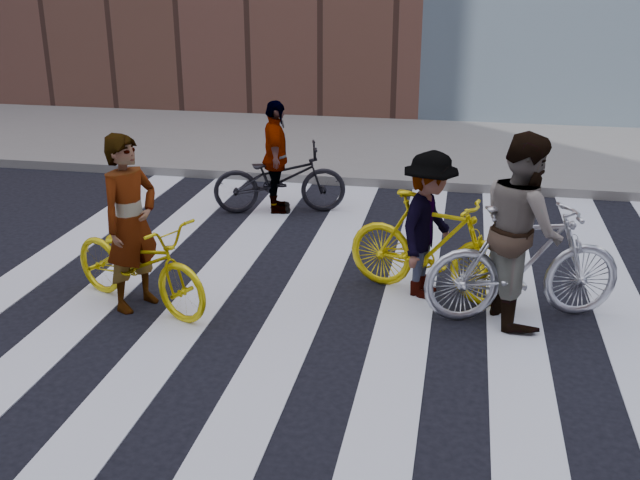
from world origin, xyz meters
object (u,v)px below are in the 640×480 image
(bike_silver_mid, at_px, (524,263))
(rider_right, at_px, (428,225))
(bike_yellow_right, at_px, (432,246))
(rider_rear, at_px, (276,158))
(rider_left, at_px, (131,223))
(bike_yellow_left, at_px, (139,262))
(rider_mid, at_px, (522,229))
(bike_dark_rear, at_px, (280,179))

(bike_silver_mid, distance_m, rider_right, 1.07)
(bike_yellow_right, bearing_deg, rider_rear, 60.76)
(bike_yellow_right, xyz_separation_m, rider_left, (-3.02, -0.86, 0.35))
(rider_left, bearing_deg, bike_yellow_right, -49.78)
(bike_silver_mid, height_order, rider_left, rider_left)
(bike_yellow_left, relative_size, rider_mid, 0.98)
(bike_yellow_left, relative_size, rider_left, 1.02)
(bike_dark_rear, xyz_separation_m, rider_rear, (-0.05, 0.00, 0.31))
(bike_yellow_right, xyz_separation_m, rider_rear, (-2.35, 2.51, 0.24))
(bike_silver_mid, bearing_deg, rider_left, 79.75)
(bike_silver_mid, height_order, bike_yellow_right, bike_silver_mid)
(bike_yellow_left, bearing_deg, bike_silver_mid, -58.80)
(bike_yellow_left, xyz_separation_m, bike_silver_mid, (3.90, 0.47, 0.11))
(rider_mid, relative_size, rider_right, 1.20)
(bike_yellow_right, relative_size, bike_dark_rear, 1.01)
(bike_silver_mid, bearing_deg, rider_right, 51.21)
(bike_yellow_left, height_order, bike_dark_rear, bike_dark_rear)
(rider_rear, bearing_deg, rider_left, 153.34)
(bike_yellow_left, xyz_separation_m, rider_right, (2.92, 0.86, 0.31))
(rider_left, bearing_deg, bike_silver_mid, -58.89)
(rider_left, bearing_deg, rider_rear, 13.05)
(bike_dark_rear, relative_size, rider_mid, 0.99)
(bike_dark_rear, bearing_deg, rider_mid, -147.76)
(bike_yellow_left, bearing_deg, bike_yellow_right, -49.53)
(rider_mid, bearing_deg, rider_right, 50.16)
(bike_yellow_right, xyz_separation_m, rider_mid, (0.88, -0.39, 0.39))
(bike_silver_mid, relative_size, rider_mid, 1.05)
(bike_silver_mid, bearing_deg, bike_yellow_left, 79.84)
(rider_right, bearing_deg, rider_left, 123.79)
(bike_silver_mid, relative_size, rider_right, 1.26)
(rider_right, height_order, rider_rear, rider_rear)
(rider_mid, relative_size, rider_rear, 1.19)
(bike_dark_rear, relative_size, rider_left, 1.03)
(rider_rear, bearing_deg, bike_yellow_left, 154.16)
(bike_yellow_left, height_order, rider_left, rider_left)
(rider_left, bearing_deg, rider_mid, -58.80)
(bike_yellow_left, xyz_separation_m, bike_yellow_right, (2.97, 0.86, 0.08))
(bike_yellow_right, bearing_deg, rider_mid, -96.32)
(rider_rear, bearing_deg, rider_mid, -147.31)
(bike_dark_rear, height_order, rider_right, rider_right)
(bike_yellow_right, distance_m, bike_dark_rear, 3.41)
(bike_silver_mid, height_order, rider_mid, rider_mid)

